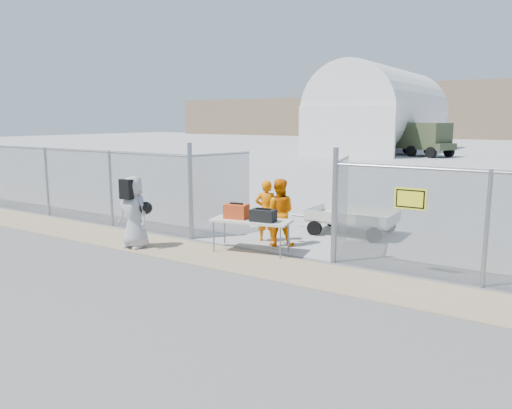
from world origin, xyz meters
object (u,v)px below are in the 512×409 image
Objects in this scene: security_worker_right at (279,212)px; visitor at (134,212)px; folding_table at (251,236)px; utility_trailer at (352,221)px; security_worker_left at (266,211)px.

visitor is (-2.82, -2.08, 0.05)m from security_worker_right.
folding_table is 0.62× the size of utility_trailer.
visitor reaches higher than security_worker_left.
folding_table is 1.02m from security_worker_right.
folding_table is 1.05× the size of visitor.
security_worker_left is 3.27m from visitor.
security_worker_right reaches higher than utility_trailer.
security_worker_right reaches higher than security_worker_left.
security_worker_right reaches higher than folding_table.
security_worker_right is (0.22, 0.90, 0.44)m from folding_table.
utility_trailer is (1.05, 2.13, -0.47)m from security_worker_right.
utility_trailer is at bearing -139.71° from security_worker_right.
visitor reaches higher than security_worker_right.
visitor is at bearing 13.05° from security_worker_right.
security_worker_right is (0.49, -0.22, 0.04)m from security_worker_left.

